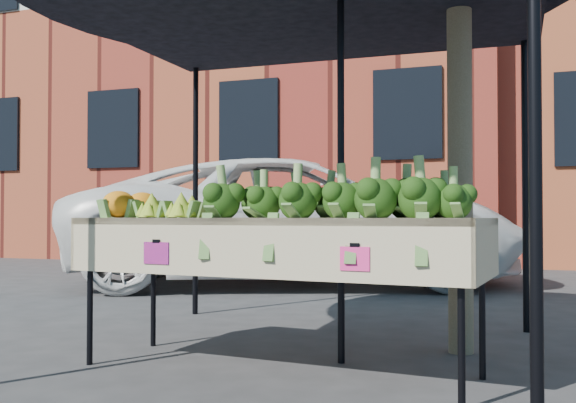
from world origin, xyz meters
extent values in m
plane|color=#2B2B2D|center=(0.00, 0.00, 0.00)|extent=(90.00, 90.00, 0.00)
cube|color=tan|center=(-0.04, 0.14, 0.45)|extent=(2.47, 1.03, 0.90)
cube|color=#F22D8C|center=(-0.61, -0.26, 0.70)|extent=(0.17, 0.01, 0.12)
cube|color=#EB2C83|center=(0.58, -0.26, 0.70)|extent=(0.17, 0.01, 0.12)
ellipsoid|color=black|center=(0.32, 0.17, 1.04)|extent=(1.56, 0.59, 0.28)
ellipsoid|color=#9BAE27|center=(-0.71, 0.13, 1.01)|extent=(0.45, 0.49, 0.22)
ellipsoid|color=orange|center=(-1.08, 0.21, 1.00)|extent=(0.25, 0.45, 0.20)
imported|color=white|center=(-1.49, 4.90, 3.00)|extent=(2.56, 3.19, 6.01)
cube|color=maroon|center=(-5.00, 12.00, 4.50)|extent=(12.00, 8.00, 9.00)
camera|label=1|loc=(1.29, -3.47, 0.91)|focal=40.92mm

